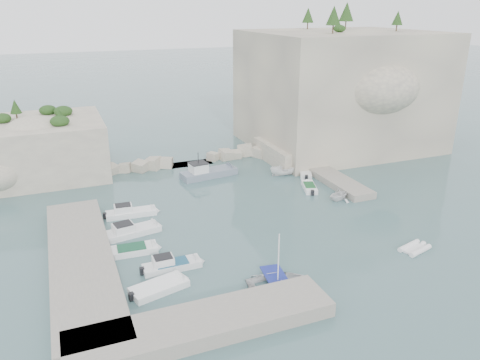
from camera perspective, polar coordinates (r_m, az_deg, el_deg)
name	(u,v)px	position (r m, az deg, el deg)	size (l,w,h in m)	color
ground	(263,229)	(46.10, 2.79, -5.93)	(400.00, 400.00, 0.00)	#48696C
cliff_east	(339,90)	(73.68, 11.98, 10.71)	(26.00, 22.00, 17.00)	beige
cliff_terrace	(294,152)	(66.09, 6.62, 3.44)	(8.00, 10.00, 2.50)	beige
outcrop_west	(38,148)	(64.77, -23.36, 3.58)	(16.00, 14.00, 7.00)	beige
quay_west	(82,262)	(41.56, -18.75, -9.41)	(5.00, 24.00, 1.10)	#9E9689
quay_south	(204,324)	(32.80, -4.40, -17.07)	(18.00, 4.00, 1.10)	#9E9689
ledge_east	(327,175)	(60.08, 10.59, 0.60)	(3.00, 16.00, 0.80)	#9E9689
breakwater	(190,159)	(64.76, -6.10, 2.59)	(28.00, 3.00, 1.40)	beige
motorboat_a	(131,215)	(50.11, -13.10, -4.22)	(5.61, 1.67, 1.40)	white
motorboat_b	(132,234)	(46.15, -12.99, -6.45)	(5.84, 1.91, 1.40)	white
motorboat_c	(132,253)	(42.89, -13.03, -8.64)	(4.87, 1.77, 0.70)	white
motorboat_d	(172,269)	(39.94, -8.26, -10.64)	(5.27, 1.57, 1.40)	silver
motorboat_e	(159,290)	(37.40, -9.80, -13.09)	(4.80, 1.96, 0.70)	white
rowboat	(278,286)	(37.52, 4.61, -12.71)	(3.50, 4.90, 1.02)	silver
inflatable_dinghy	(414,250)	(45.03, 20.48, -8.01)	(3.04, 1.47, 0.44)	white
tender_east_a	(339,200)	(53.82, 11.94, -2.36)	(2.59, 3.01, 1.58)	white
tender_east_b	(309,189)	(56.16, 8.44, -1.13)	(4.01, 1.37, 0.70)	white
tender_east_c	(305,174)	(61.03, 7.97, 0.68)	(4.33, 1.40, 0.70)	silver
tender_east_d	(285,175)	(60.56, 5.46, 0.63)	(1.48, 3.93, 1.52)	white
work_boat	(209,176)	(59.89, -3.79, 0.45)	(7.92, 2.34, 2.20)	slate
rowboat_mast	(279,256)	(36.16, 4.73, -9.25)	(0.10, 0.10, 4.20)	white
vegetation	(308,25)	(71.21, 8.26, 18.25)	(53.48, 13.88, 13.40)	#1E4219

